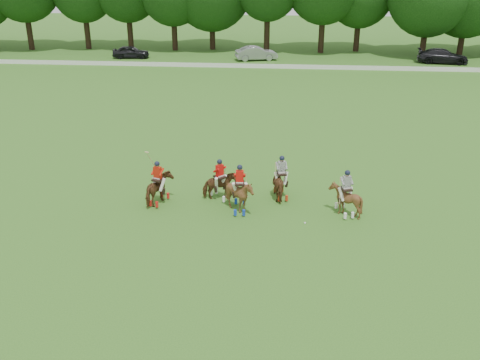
# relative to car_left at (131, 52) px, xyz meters

# --- Properties ---
(ground) EXTENTS (180.00, 180.00, 0.00)m
(ground) POSITION_rel_car_left_xyz_m (15.64, -42.50, -0.71)
(ground) COLOR #30621C
(ground) RESTS_ON ground
(boundary_rail) EXTENTS (120.00, 0.10, 0.44)m
(boundary_rail) POSITION_rel_car_left_xyz_m (15.64, -4.50, -0.49)
(boundary_rail) COLOR white
(boundary_rail) RESTS_ON ground
(car_left) EXTENTS (4.33, 2.08, 1.43)m
(car_left) POSITION_rel_car_left_xyz_m (0.00, 0.00, 0.00)
(car_left) COLOR black
(car_left) RESTS_ON ground
(car_mid) EXTENTS (5.00, 2.85, 1.56)m
(car_mid) POSITION_rel_car_left_xyz_m (14.66, 0.00, 0.07)
(car_mid) COLOR #96979B
(car_mid) RESTS_ON ground
(car_right) EXTENTS (5.66, 2.88, 1.57)m
(car_right) POSITION_rel_car_left_xyz_m (35.44, 0.00, 0.07)
(car_right) COLOR black
(car_right) RESTS_ON ground
(polo_red_a) EXTENTS (1.30, 1.94, 2.76)m
(polo_red_a) POSITION_rel_car_left_xyz_m (12.23, -38.33, 0.08)
(polo_red_a) COLOR #472513
(polo_red_a) RESTS_ON ground
(polo_red_b) EXTENTS (1.81, 1.81, 2.12)m
(polo_red_b) POSITION_rel_car_left_xyz_m (15.15, -37.54, 0.03)
(polo_red_b) COLOR #472513
(polo_red_b) RESTS_ON ground
(polo_red_c) EXTENTS (1.46, 1.61, 2.38)m
(polo_red_c) POSITION_rel_car_left_xyz_m (16.26, -38.81, 0.15)
(polo_red_c) COLOR #472513
(polo_red_c) RESTS_ON ground
(polo_stripe_a) EXTENTS (1.19, 1.95, 2.25)m
(polo_stripe_a) POSITION_rel_car_left_xyz_m (18.19, -37.11, 0.09)
(polo_stripe_a) COLOR #472513
(polo_stripe_a) RESTS_ON ground
(polo_stripe_b) EXTENTS (1.59, 1.69, 2.25)m
(polo_stripe_b) POSITION_rel_car_left_xyz_m (21.23, -38.72, 0.09)
(polo_stripe_b) COLOR #472513
(polo_stripe_b) RESTS_ON ground
(polo_ball) EXTENTS (0.09, 0.09, 0.09)m
(polo_ball) POSITION_rel_car_left_xyz_m (19.36, -39.85, -0.67)
(polo_ball) COLOR white
(polo_ball) RESTS_ON ground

